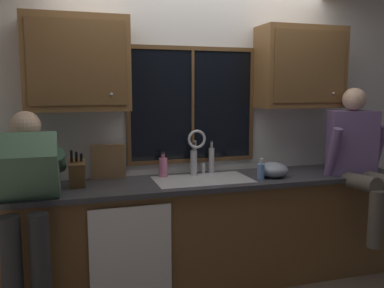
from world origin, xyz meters
The scene contains 23 objects.
back_wall centered at (0.00, 0.06, 1.27)m, with size 5.82×0.12×2.55m, color silver.
window_glass centered at (-0.03, -0.01, 1.52)m, with size 1.10×0.02×0.95m, color black.
window_frame_top centered at (-0.03, -0.02, 2.02)m, with size 1.17×0.02×0.04m, color brown.
window_frame_bottom centered at (-0.03, -0.02, 1.03)m, with size 1.17×0.02×0.04m, color brown.
window_frame_left centered at (-0.60, -0.02, 1.52)m, with size 0.04×0.02×0.95m, color brown.
window_frame_right centered at (0.54, -0.02, 1.52)m, with size 0.04×0.02×0.95m, color brown.
window_mullion_center centered at (-0.03, -0.02, 1.52)m, with size 0.02×0.02×0.95m, color brown.
lower_cabinet_run centered at (0.00, -0.29, 0.44)m, with size 3.42×0.58×0.88m, color brown.
countertop centered at (0.00, -0.31, 0.90)m, with size 3.48×0.62×0.04m, color #38383D.
dishwasher_front centered at (-0.68, -0.61, 0.46)m, with size 0.60×0.02×0.74m, color white.
upper_cabinet_left centered at (-1.00, -0.17, 1.86)m, with size 0.78×0.36×0.72m.
upper_cabinet_right centered at (0.94, -0.17, 1.86)m, with size 0.78×0.36×0.72m.
sink centered at (-0.03, -0.30, 0.82)m, with size 0.80×0.46×0.21m.
faucet centered at (-0.02, -0.12, 1.17)m, with size 0.18×0.09×0.40m.
person_standing centered at (-1.38, -0.59, 0.94)m, with size 0.53×0.71×1.51m.
person_sitting_on_counter centered at (1.30, -0.57, 1.10)m, with size 0.54×0.64×1.26m.
knife_block centered at (-1.04, -0.29, 1.03)m, with size 0.12×0.18×0.32m.
cutting_board centered at (-0.78, -0.08, 1.07)m, with size 0.28×0.02×0.31m, color #997047.
mixing_bowl centered at (0.58, -0.37, 0.98)m, with size 0.26×0.26×0.13m, color #8C99A8.
soap_dispenser centered at (0.43, -0.44, 0.99)m, with size 0.06×0.07×0.19m.
bottle_green_glass centered at (-0.05, -0.12, 1.04)m, with size 0.06×0.06×0.28m.
bottle_tall_clear centered at (-0.32, -0.11, 1.01)m, with size 0.07×0.07×0.22m.
bottle_amber_small centered at (0.13, -0.07, 1.04)m, with size 0.05×0.05×0.29m.
Camera 1 is at (-1.07, -3.42, 1.67)m, focal length 37.65 mm.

